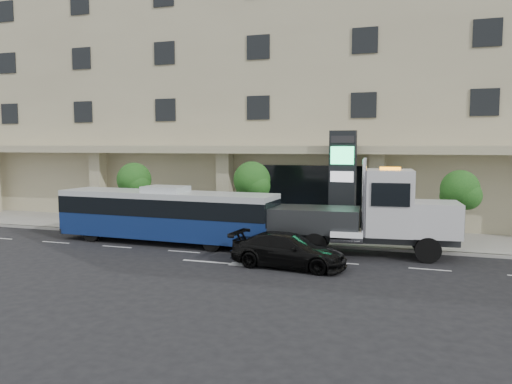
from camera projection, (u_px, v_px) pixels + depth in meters
ground at (266, 251)px, 25.91m from camera, size 120.00×120.00×0.00m
sidewalk at (290, 233)px, 30.64m from camera, size 120.00×6.00×0.15m
curb at (277, 242)px, 27.80m from camera, size 120.00×0.30×0.15m
convention_center at (323, 88)px, 39.58m from camera, size 60.00×17.60×20.00m
tree_left at (134, 182)px, 32.08m from camera, size 2.27×2.20×4.22m
tree_mid at (252, 183)px, 29.61m from camera, size 2.28×2.20×4.38m
tree_right at (460, 192)px, 26.10m from camera, size 2.10×2.00×4.04m
city_bus at (166, 214)px, 27.88m from camera, size 12.76×3.19×3.21m
tow_truck at (369, 216)px, 24.82m from camera, size 10.65×3.34×4.83m
black_sedan at (288, 250)px, 22.44m from camera, size 5.45×2.63×1.53m
signage_pylon at (342, 183)px, 29.28m from camera, size 1.57×0.64×6.18m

